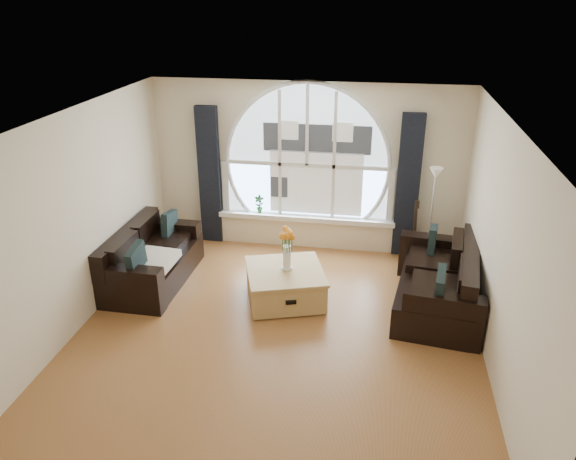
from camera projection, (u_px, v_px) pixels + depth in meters
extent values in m
cube|color=brown|center=(276.00, 335.00, 6.92)|extent=(5.00, 5.50, 0.01)
cube|color=silver|center=(274.00, 121.00, 5.83)|extent=(5.00, 5.50, 0.01)
cube|color=beige|center=(307.00, 167.00, 8.85)|extent=(5.00, 0.01, 2.70)
cube|color=beige|center=(202.00, 397.00, 3.89)|extent=(5.00, 0.01, 2.70)
cube|color=beige|center=(74.00, 223.00, 6.75)|extent=(0.01, 5.50, 2.70)
cube|color=beige|center=(501.00, 253.00, 5.99)|extent=(0.01, 5.50, 2.70)
cube|color=silver|center=(486.00, 163.00, 5.63)|extent=(0.92, 5.50, 0.72)
cube|color=silver|center=(307.00, 151.00, 8.71)|extent=(2.60, 0.06, 2.15)
cube|color=white|center=(306.00, 218.00, 9.10)|extent=(2.90, 0.22, 0.08)
cube|color=white|center=(307.00, 151.00, 8.69)|extent=(2.76, 0.08, 2.15)
cube|color=silver|center=(316.00, 159.00, 8.73)|extent=(1.70, 0.02, 1.50)
cube|color=black|center=(210.00, 176.00, 9.07)|extent=(0.35, 0.12, 2.30)
cube|color=black|center=(408.00, 187.00, 8.58)|extent=(0.35, 0.12, 2.30)
cube|color=black|center=(153.00, 257.00, 8.03)|extent=(0.95, 1.84, 0.81)
cube|color=black|center=(437.00, 280.00, 7.39)|extent=(1.22, 2.04, 0.86)
cube|color=tan|center=(285.00, 284.00, 7.61)|extent=(1.30, 1.30, 0.50)
cube|color=silver|center=(155.00, 260.00, 7.72)|extent=(0.60, 0.60, 0.10)
cube|color=white|center=(287.00, 243.00, 7.39)|extent=(0.24, 0.24, 0.70)
cube|color=#B2B2B2|center=(431.00, 219.00, 8.30)|extent=(0.24, 0.24, 1.60)
cube|color=brown|center=(414.00, 230.00, 8.59)|extent=(0.38, 0.27, 1.06)
imported|color=#1E6023|center=(259.00, 204.00, 9.14)|extent=(0.17, 0.12, 0.31)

